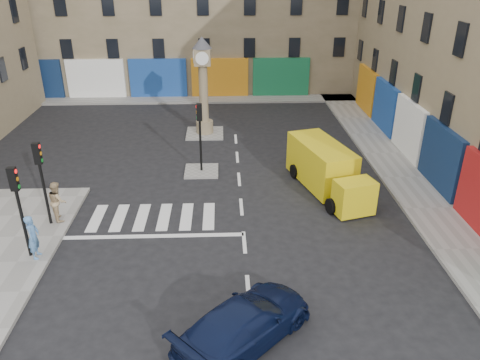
{
  "coord_description": "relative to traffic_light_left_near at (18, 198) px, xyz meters",
  "views": [
    {
      "loc": [
        -0.78,
        -15.12,
        10.56
      ],
      "look_at": [
        -0.11,
        2.74,
        2.0
      ],
      "focal_mm": 35.0,
      "sensor_mm": 36.0,
      "label": 1
    }
  ],
  "objects": [
    {
      "name": "ground",
      "position": [
        8.3,
        -0.2,
        -2.62
      ],
      "size": [
        120.0,
        120.0,
        0.0
      ],
      "primitive_type": "plane",
      "color": "black",
      "rests_on": "ground"
    },
    {
      "name": "sidewalk_right",
      "position": [
        17.0,
        9.8,
        -2.55
      ],
      "size": [
        2.6,
        30.0,
        0.15
      ],
      "primitive_type": "cube",
      "color": "gray",
      "rests_on": "ground"
    },
    {
      "name": "sidewalk_far",
      "position": [
        4.3,
        22.0,
        -2.55
      ],
      "size": [
        32.0,
        2.4,
        0.15
      ],
      "primitive_type": "cube",
      "color": "gray",
      "rests_on": "ground"
    },
    {
      "name": "island_near",
      "position": [
        6.3,
        7.8,
        -2.56
      ],
      "size": [
        1.8,
        1.8,
        0.12
      ],
      "primitive_type": "cube",
      "color": "gray",
      "rests_on": "ground"
    },
    {
      "name": "island_far",
      "position": [
        6.3,
        13.8,
        -2.56
      ],
      "size": [
        2.4,
        2.4,
        0.12
      ],
      "primitive_type": "cube",
      "color": "gray",
      "rests_on": "ground"
    },
    {
      "name": "traffic_light_left_near",
      "position": [
        0.0,
        0.0,
        0.0
      ],
      "size": [
        0.28,
        0.22,
        3.7
      ],
      "color": "black",
      "rests_on": "sidewalk_left"
    },
    {
      "name": "traffic_light_left_far",
      "position": [
        0.0,
        2.4,
        0.0
      ],
      "size": [
        0.28,
        0.22,
        3.7
      ],
      "color": "black",
      "rests_on": "sidewalk_left"
    },
    {
      "name": "traffic_light_island",
      "position": [
        6.3,
        7.8,
        -0.03
      ],
      "size": [
        0.28,
        0.22,
        3.7
      ],
      "color": "black",
      "rests_on": "island_near"
    },
    {
      "name": "clock_pillar",
      "position": [
        6.3,
        13.8,
        0.93
      ],
      "size": [
        1.2,
        1.2,
        6.1
      ],
      "color": "#897959",
      "rests_on": "island_far"
    },
    {
      "name": "navy_sedan",
      "position": [
        8.06,
        -4.61,
        -1.92
      ],
      "size": [
        4.84,
        4.76,
        1.4
      ],
      "primitive_type": "imported",
      "rotation": [
        0.0,
        0.0,
        2.34
      ],
      "color": "black",
      "rests_on": "ground"
    },
    {
      "name": "yellow_van",
      "position": [
        12.57,
        5.54,
        -1.53
      ],
      "size": [
        3.38,
        6.29,
        2.2
      ],
      "rotation": [
        0.0,
        0.0,
        0.28
      ],
      "color": "yellow",
      "rests_on": "ground"
    },
    {
      "name": "pedestrian_blue",
      "position": [
        0.3,
        -0.11,
        -1.58
      ],
      "size": [
        0.45,
        0.66,
        1.78
      ],
      "primitive_type": "imported",
      "rotation": [
        0.0,
        0.0,
        1.61
      ],
      "color": "#507FB7",
      "rests_on": "sidewalk_left"
    },
    {
      "name": "pedestrian_tan",
      "position": [
        0.3,
        2.77,
        -1.59
      ],
      "size": [
        0.99,
        1.07,
        1.77
      ],
      "primitive_type": "imported",
      "rotation": [
        0.0,
        0.0,
        2.05
      ],
      "color": "tan",
      "rests_on": "sidewalk_left"
    }
  ]
}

